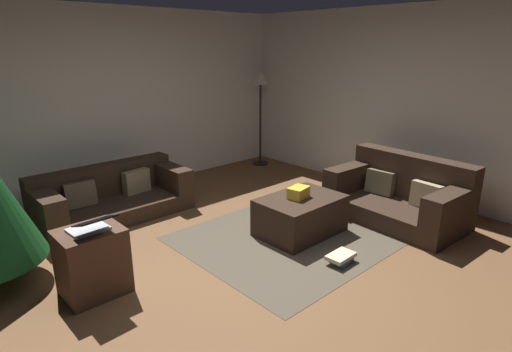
{
  "coord_description": "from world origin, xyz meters",
  "views": [
    {
      "loc": [
        -2.34,
        -2.63,
        2.07
      ],
      "look_at": [
        0.51,
        0.45,
        0.75
      ],
      "focal_mm": 29.16,
      "sensor_mm": 36.0,
      "label": 1
    }
  ],
  "objects": [
    {
      "name": "ground_plane",
      "position": [
        0.0,
        0.0,
        0.0
      ],
      "size": [
        6.4,
        6.4,
        0.0
      ],
      "primitive_type": "plane",
      "color": "brown"
    },
    {
      "name": "rear_partition",
      "position": [
        0.0,
        3.14,
        1.3
      ],
      "size": [
        6.4,
        0.12,
        2.6
      ],
      "primitive_type": "cube",
      "color": "silver",
      "rests_on": "ground_plane"
    },
    {
      "name": "corner_partition",
      "position": [
        3.14,
        0.0,
        1.3
      ],
      "size": [
        0.12,
        6.4,
        2.6
      ],
      "primitive_type": "cube",
      "color": "silver",
      "rests_on": "ground_plane"
    },
    {
      "name": "couch_left",
      "position": [
        -0.34,
        2.24,
        0.25
      ],
      "size": [
        1.84,
        0.85,
        0.61
      ],
      "rotation": [
        0.0,
        0.0,
        3.14
      ],
      "color": "#332319",
      "rests_on": "ground_plane"
    },
    {
      "name": "couch_right",
      "position": [
        2.25,
        -0.29,
        0.3
      ],
      "size": [
        0.99,
        1.64,
        0.78
      ],
      "rotation": [
        0.0,
        0.0,
        1.51
      ],
      "color": "#332319",
      "rests_on": "ground_plane"
    },
    {
      "name": "ottoman",
      "position": [
        1.01,
        0.25,
        0.22
      ],
      "size": [
        0.95,
        0.66,
        0.43
      ],
      "primitive_type": "cube",
      "color": "#332319",
      "rests_on": "ground_plane"
    },
    {
      "name": "gift_box",
      "position": [
        0.99,
        0.27,
        0.49
      ],
      "size": [
        0.26,
        0.21,
        0.12
      ],
      "primitive_type": "cube",
      "rotation": [
        0.0,
        0.0,
        0.19
      ],
      "color": "gold",
      "rests_on": "ottoman"
    },
    {
      "name": "tv_remote",
      "position": [
        1.11,
        0.31,
        0.44
      ],
      "size": [
        0.08,
        0.17,
        0.02
      ],
      "primitive_type": "cube",
      "rotation": [
        0.0,
        0.0,
        -0.22
      ],
      "color": "black",
      "rests_on": "ottoman"
    },
    {
      "name": "side_table",
      "position": [
        -1.21,
        0.66,
        0.3
      ],
      "size": [
        0.52,
        0.44,
        0.59
      ],
      "primitive_type": "cube",
      "color": "#4C3323",
      "rests_on": "ground_plane"
    },
    {
      "name": "laptop",
      "position": [
        -1.21,
        0.6,
        0.65
      ],
      "size": [
        0.32,
        0.41,
        0.18
      ],
      "color": "silver",
      "rests_on": "side_table"
    },
    {
      "name": "book_stack",
      "position": [
        0.78,
        -0.5,
        0.06
      ],
      "size": [
        0.3,
        0.2,
        0.1
      ],
      "color": "#387A47",
      "rests_on": "ground_plane"
    },
    {
      "name": "corner_lamp",
      "position": [
        2.68,
        2.69,
        1.42
      ],
      "size": [
        0.36,
        0.36,
        1.67
      ],
      "color": "black",
      "rests_on": "ground_plane"
    },
    {
      "name": "area_rug",
      "position": [
        1.01,
        0.25,
        0.0
      ],
      "size": [
        2.6,
        2.0,
        0.01
      ],
      "primitive_type": "cube",
      "color": "#4F4536",
      "rests_on": "ground_plane"
    }
  ]
}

